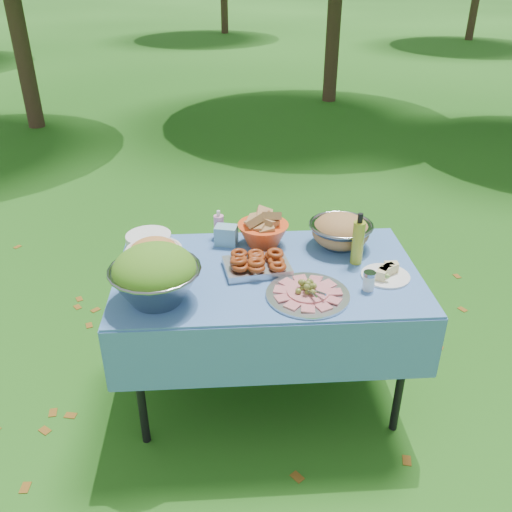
{
  "coord_description": "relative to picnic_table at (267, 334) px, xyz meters",
  "views": [
    {
      "loc": [
        -0.2,
        -2.26,
        2.1
      ],
      "look_at": [
        -0.06,
        0.0,
        0.85
      ],
      "focal_mm": 38.0,
      "sensor_mm": 36.0,
      "label": 1
    }
  ],
  "objects": [
    {
      "name": "ground",
      "position": [
        0.0,
        0.0,
        -0.38
      ],
      "size": [
        80.0,
        80.0,
        0.0
      ],
      "primitive_type": "plane",
      "color": "#0F3409",
      "rests_on": "ground"
    },
    {
      "name": "picnic_table",
      "position": [
        0.0,
        0.0,
        0.0
      ],
      "size": [
        1.46,
        0.86,
        0.76
      ],
      "primitive_type": "cube",
      "color": "#84C0FE",
      "rests_on": "ground"
    },
    {
      "name": "salad_bowl",
      "position": [
        -0.51,
        -0.22,
        0.51
      ],
      "size": [
        0.52,
        0.52,
        0.26
      ],
      "primitive_type": null,
      "rotation": [
        0.0,
        0.0,
        0.38
      ],
      "color": "gray",
      "rests_on": "picnic_table"
    },
    {
      "name": "pasta_bowl_white",
      "position": [
        -0.55,
        0.07,
        0.46
      ],
      "size": [
        0.33,
        0.33,
        0.15
      ],
      "primitive_type": null,
      "rotation": [
        0.0,
        0.0,
        0.24
      ],
      "color": "white",
      "rests_on": "picnic_table"
    },
    {
      "name": "plate_stack",
      "position": [
        -0.6,
        0.3,
        0.41
      ],
      "size": [
        0.27,
        0.27,
        0.07
      ],
      "primitive_type": "cylinder",
      "rotation": [
        0.0,
        0.0,
        0.16
      ],
      "color": "white",
      "rests_on": "picnic_table"
    },
    {
      "name": "wipes_box",
      "position": [
        -0.19,
        0.3,
        0.43
      ],
      "size": [
        0.13,
        0.11,
        0.1
      ],
      "primitive_type": "cube",
      "rotation": [
        0.0,
        0.0,
        -0.24
      ],
      "color": "#76B2C7",
      "rests_on": "picnic_table"
    },
    {
      "name": "sanitizer_bottle",
      "position": [
        -0.23,
        0.38,
        0.46
      ],
      "size": [
        0.06,
        0.06,
        0.16
      ],
      "primitive_type": "cylinder",
      "rotation": [
        0.0,
        0.0,
        0.21
      ],
      "color": "pink",
      "rests_on": "picnic_table"
    },
    {
      "name": "bread_bowl",
      "position": [
        -0.0,
        0.29,
        0.47
      ],
      "size": [
        0.28,
        0.28,
        0.18
      ],
      "primitive_type": null,
      "rotation": [
        0.0,
        0.0,
        0.06
      ],
      "color": "#F7501D",
      "rests_on": "picnic_table"
    },
    {
      "name": "pasta_bowl_steel",
      "position": [
        0.4,
        0.24,
        0.47
      ],
      "size": [
        0.41,
        0.41,
        0.18
      ],
      "primitive_type": null,
      "rotation": [
        0.0,
        0.0,
        -0.3
      ],
      "color": "gray",
      "rests_on": "picnic_table"
    },
    {
      "name": "fried_tray",
      "position": [
        -0.05,
        0.02,
        0.42
      ],
      "size": [
        0.34,
        0.26,
        0.07
      ],
      "primitive_type": "cube",
      "rotation": [
        0.0,
        0.0,
        0.15
      ],
      "color": "#B7B8BD",
      "rests_on": "picnic_table"
    },
    {
      "name": "charcuterie_platter",
      "position": [
        0.16,
        -0.23,
        0.42
      ],
      "size": [
        0.4,
        0.4,
        0.09
      ],
      "primitive_type": "cylinder",
      "rotation": [
        0.0,
        0.0,
        0.07
      ],
      "color": "#B5B9BD",
      "rests_on": "picnic_table"
    },
    {
      "name": "oil_bottle",
      "position": [
        0.45,
        0.06,
        0.51
      ],
      "size": [
        0.07,
        0.07,
        0.27
      ],
      "primitive_type": "cylinder",
      "rotation": [
        0.0,
        0.0,
        -0.18
      ],
      "color": "#9CAB29",
      "rests_on": "picnic_table"
    },
    {
      "name": "cheese_plate",
      "position": [
        0.56,
        -0.09,
        0.41
      ],
      "size": [
        0.27,
        0.27,
        0.06
      ],
      "primitive_type": "cylinder",
      "rotation": [
        0.0,
        0.0,
        -0.18
      ],
      "color": "white",
      "rests_on": "picnic_table"
    },
    {
      "name": "shaker",
      "position": [
        0.45,
        -0.19,
        0.43
      ],
      "size": [
        0.07,
        0.07,
        0.09
      ],
      "primitive_type": "cylinder",
      "rotation": [
        0.0,
        0.0,
        -0.24
      ],
      "color": "white",
      "rests_on": "picnic_table"
    }
  ]
}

